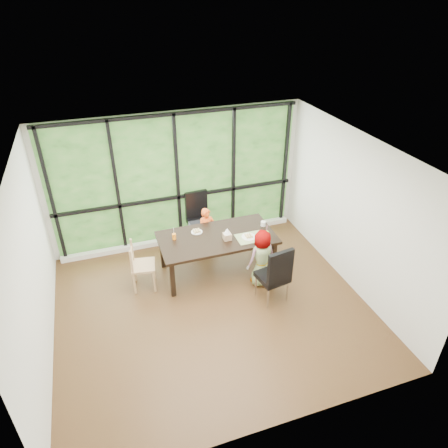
{
  "coord_description": "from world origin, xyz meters",
  "views": [
    {
      "loc": [
        -1.44,
        -4.83,
        4.68
      ],
      "look_at": [
        0.49,
        0.84,
        1.05
      ],
      "focal_mm": 32.35,
      "sensor_mm": 36.0,
      "label": 1
    }
  ],
  "objects_px": {
    "chair_end_beech": "(143,266)",
    "child_older": "(261,258)",
    "dining_table": "(217,254)",
    "plate_near": "(249,237)",
    "chair_window_leather": "(200,219)",
    "green_cup": "(266,235)",
    "chair_interior_leather": "(272,273)",
    "white_mug": "(263,224)",
    "tissue_box": "(227,236)",
    "child_toddler": "(207,231)",
    "plate_far": "(197,232)",
    "orange_cup": "(174,237)"
  },
  "relations": [
    {
      "from": "chair_end_beech",
      "to": "child_older",
      "type": "relative_size",
      "value": 0.83
    },
    {
      "from": "dining_table",
      "to": "plate_near",
      "type": "distance_m",
      "value": 0.69
    },
    {
      "from": "chair_window_leather",
      "to": "green_cup",
      "type": "bearing_deg",
      "value": -62.43
    },
    {
      "from": "chair_interior_leather",
      "to": "child_older",
      "type": "bearing_deg",
      "value": -97.46
    },
    {
      "from": "white_mug",
      "to": "tissue_box",
      "type": "xyz_separation_m",
      "value": [
        -0.79,
        -0.22,
        0.01
      ]
    },
    {
      "from": "child_toddler",
      "to": "green_cup",
      "type": "height_order",
      "value": "child_toddler"
    },
    {
      "from": "chair_end_beech",
      "to": "child_toddler",
      "type": "distance_m",
      "value": 1.51
    },
    {
      "from": "child_older",
      "to": "white_mug",
      "type": "distance_m",
      "value": 0.79
    },
    {
      "from": "chair_interior_leather",
      "to": "plate_far",
      "type": "bearing_deg",
      "value": -63.78
    },
    {
      "from": "chair_window_leather",
      "to": "white_mug",
      "type": "relative_size",
      "value": 11.77
    },
    {
      "from": "chair_end_beech",
      "to": "white_mug",
      "type": "relative_size",
      "value": 9.81
    },
    {
      "from": "plate_far",
      "to": "plate_near",
      "type": "height_order",
      "value": "plate_near"
    },
    {
      "from": "dining_table",
      "to": "green_cup",
      "type": "relative_size",
      "value": 15.41
    },
    {
      "from": "plate_near",
      "to": "orange_cup",
      "type": "relative_size",
      "value": 2.35
    },
    {
      "from": "chair_window_leather",
      "to": "child_older",
      "type": "distance_m",
      "value": 1.75
    },
    {
      "from": "green_cup",
      "to": "tissue_box",
      "type": "relative_size",
      "value": 0.98
    },
    {
      "from": "chair_window_leather",
      "to": "tissue_box",
      "type": "xyz_separation_m",
      "value": [
        0.18,
        -1.17,
        0.27
      ]
    },
    {
      "from": "dining_table",
      "to": "chair_interior_leather",
      "type": "bearing_deg",
      "value": -58.89
    },
    {
      "from": "chair_interior_leather",
      "to": "plate_far",
      "type": "height_order",
      "value": "chair_interior_leather"
    },
    {
      "from": "plate_far",
      "to": "orange_cup",
      "type": "height_order",
      "value": "orange_cup"
    },
    {
      "from": "chair_interior_leather",
      "to": "orange_cup",
      "type": "bearing_deg",
      "value": -50.75
    },
    {
      "from": "chair_window_leather",
      "to": "child_toddler",
      "type": "bearing_deg",
      "value": -89.82
    },
    {
      "from": "child_older",
      "to": "green_cup",
      "type": "xyz_separation_m",
      "value": [
        0.2,
        0.27,
        0.28
      ]
    },
    {
      "from": "child_older",
      "to": "orange_cup",
      "type": "height_order",
      "value": "child_older"
    },
    {
      "from": "child_older",
      "to": "plate_far",
      "type": "bearing_deg",
      "value": -53.52
    },
    {
      "from": "child_older",
      "to": "tissue_box",
      "type": "height_order",
      "value": "child_older"
    },
    {
      "from": "plate_far",
      "to": "green_cup",
      "type": "distance_m",
      "value": 1.26
    },
    {
      "from": "chair_window_leather",
      "to": "chair_end_beech",
      "type": "relative_size",
      "value": 1.2
    },
    {
      "from": "chair_window_leather",
      "to": "child_older",
      "type": "bearing_deg",
      "value": -72.79
    },
    {
      "from": "plate_far",
      "to": "tissue_box",
      "type": "height_order",
      "value": "tissue_box"
    },
    {
      "from": "chair_interior_leather",
      "to": "child_toddler",
      "type": "bearing_deg",
      "value": -79.01
    },
    {
      "from": "chair_end_beech",
      "to": "plate_near",
      "type": "distance_m",
      "value": 1.92
    },
    {
      "from": "chair_end_beech",
      "to": "orange_cup",
      "type": "xyz_separation_m",
      "value": [
        0.61,
        0.19,
        0.36
      ]
    },
    {
      "from": "chair_window_leather",
      "to": "green_cup",
      "type": "distance_m",
      "value": 1.62
    },
    {
      "from": "child_toddler",
      "to": "white_mug",
      "type": "xyz_separation_m",
      "value": [
        0.93,
        -0.57,
        0.31
      ]
    },
    {
      "from": "chair_window_leather",
      "to": "child_toddler",
      "type": "height_order",
      "value": "chair_window_leather"
    },
    {
      "from": "plate_near",
      "to": "tissue_box",
      "type": "xyz_separation_m",
      "value": [
        -0.39,
        0.07,
        0.05
      ]
    },
    {
      "from": "green_cup",
      "to": "white_mug",
      "type": "xyz_separation_m",
      "value": [
        0.12,
        0.4,
        -0.02
      ]
    },
    {
      "from": "tissue_box",
      "to": "white_mug",
      "type": "bearing_deg",
      "value": 15.33
    },
    {
      "from": "chair_interior_leather",
      "to": "child_older",
      "type": "distance_m",
      "value": 0.44
    },
    {
      "from": "child_toddler",
      "to": "plate_far",
      "type": "height_order",
      "value": "child_toddler"
    },
    {
      "from": "chair_interior_leather",
      "to": "white_mug",
      "type": "distance_m",
      "value": 1.18
    },
    {
      "from": "dining_table",
      "to": "child_toddler",
      "type": "distance_m",
      "value": 0.65
    },
    {
      "from": "chair_interior_leather",
      "to": "green_cup",
      "type": "xyz_separation_m",
      "value": [
        0.19,
        0.71,
        0.28
      ]
    },
    {
      "from": "chair_interior_leather",
      "to": "plate_near",
      "type": "relative_size",
      "value": 4.17
    },
    {
      "from": "green_cup",
      "to": "tissue_box",
      "type": "xyz_separation_m",
      "value": [
        -0.67,
        0.19,
        -0.01
      ]
    },
    {
      "from": "tissue_box",
      "to": "chair_end_beech",
      "type": "bearing_deg",
      "value": 175.57
    },
    {
      "from": "plate_far",
      "to": "plate_near",
      "type": "bearing_deg",
      "value": -29.14
    },
    {
      "from": "child_toddler",
      "to": "dining_table",
      "type": "bearing_deg",
      "value": -97.32
    },
    {
      "from": "white_mug",
      "to": "orange_cup",
      "type": "bearing_deg",
      "value": 176.94
    }
  ]
}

